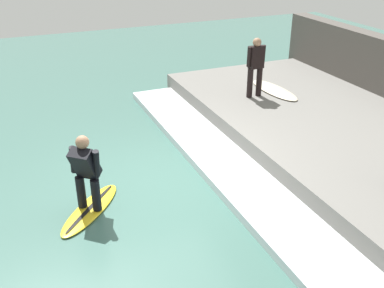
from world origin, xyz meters
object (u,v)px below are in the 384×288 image
object	(u,v)px
surfboard_riding	(90,209)
surfer_waiting_far	(256,64)
surfboard_waiting_far	(274,90)
surfer_riding	(86,170)

from	to	relation	value
surfboard_riding	surfer_waiting_far	world-z (taller)	surfer_waiting_far
surfer_waiting_far	surfboard_waiting_far	distance (m)	1.09
surfboard_riding	surfer_waiting_far	distance (m)	5.67
surfer_riding	surfboard_waiting_far	distance (m)	6.21
surfer_waiting_far	surfboard_waiting_far	bearing A→B (deg)	11.03
surfboard_waiting_far	surfboard_riding	bearing A→B (deg)	-152.60
surfboard_riding	surfer_riding	world-z (taller)	surfer_riding
surfer_riding	surfboard_waiting_far	bearing A→B (deg)	27.40
surfboard_riding	surfboard_waiting_far	size ratio (longest dim) A/B	0.85
surfboard_riding	surfer_waiting_far	size ratio (longest dim) A/B	1.05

